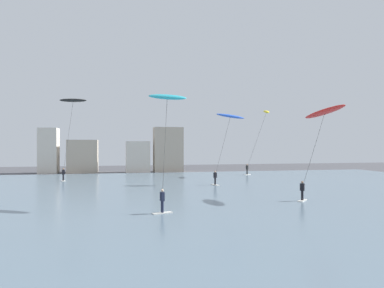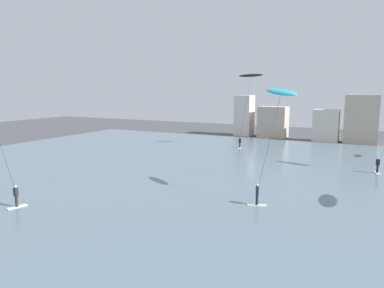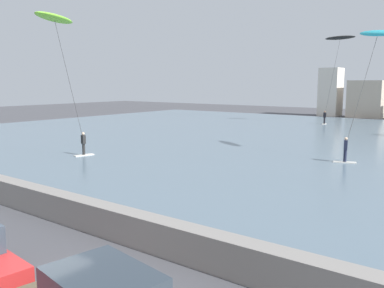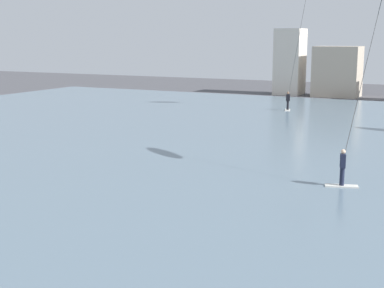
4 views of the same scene
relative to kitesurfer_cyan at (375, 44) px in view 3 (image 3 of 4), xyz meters
The scene contains 5 objects.
seawall_barrier 21.66m from the kitesurfer_cyan, 93.90° to the right, with size 60.00×0.70×1.04m, color gray.
water_bay 10.01m from the kitesurfer_cyan, 102.42° to the left, with size 84.00×52.00×0.10m, color slate.
kitesurfer_cyan is the anchor object (origin of this frame).
kitesurfer_lime 20.62m from the kitesurfer_cyan, 140.17° to the right, with size 2.56×4.88×9.34m.
kitesurfer_black 24.07m from the kitesurfer_cyan, 113.16° to the left, with size 3.63×2.87×10.81m.
Camera 3 is at (8.53, -4.68, 5.16)m, focal length 38.68 mm.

